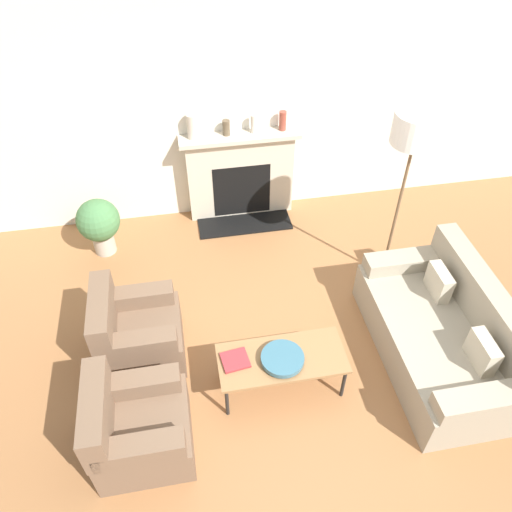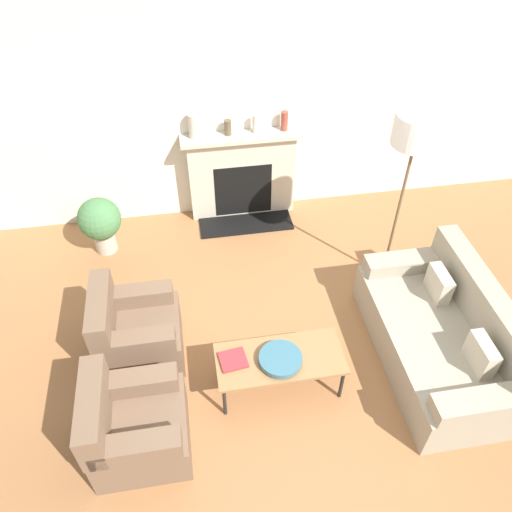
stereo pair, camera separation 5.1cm
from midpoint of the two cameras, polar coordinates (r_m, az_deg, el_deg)
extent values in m
plane|color=#99663D|center=(4.62, 5.41, -16.36)|extent=(18.00, 18.00, 0.00)
cube|color=silver|center=(5.82, -1.12, 17.49)|extent=(18.00, 0.06, 2.90)
cube|color=beige|center=(6.15, -2.04, 9.10)|extent=(1.27, 0.20, 1.06)
cube|color=black|center=(6.16, -1.89, 7.55)|extent=(0.70, 0.04, 0.69)
cube|color=black|center=(6.24, -1.53, 3.73)|extent=(1.15, 0.40, 0.02)
cube|color=beige|center=(5.83, -2.13, 13.45)|extent=(1.39, 0.28, 0.05)
cube|color=#9E937F|center=(4.98, 19.45, -9.19)|extent=(0.94, 1.81, 0.43)
cube|color=#9E937F|center=(4.86, 24.58, -5.22)|extent=(0.20, 1.81, 0.42)
cube|color=#9E937F|center=(5.23, 16.63, -0.54)|extent=(0.87, 0.22, 0.15)
cube|color=#9E937F|center=(4.40, 24.70, -14.72)|extent=(0.87, 0.22, 0.15)
cube|color=#C0B49C|center=(5.01, 19.91, -2.82)|extent=(0.12, 0.32, 0.28)
cube|color=#C0B49C|center=(4.59, 24.17, -9.96)|extent=(0.12, 0.32, 0.28)
cube|color=brown|center=(4.33, -12.95, -19.10)|extent=(0.74, 0.73, 0.40)
cube|color=brown|center=(4.04, -18.10, -16.70)|extent=(0.18, 0.73, 0.40)
cube|color=brown|center=(3.96, -13.58, -20.66)|extent=(0.67, 0.18, 0.17)
cube|color=brown|center=(4.24, -13.61, -13.99)|extent=(0.67, 0.18, 0.17)
cube|color=brown|center=(4.86, -13.09, -9.19)|extent=(0.74, 0.73, 0.40)
cube|color=brown|center=(4.61, -17.45, -6.48)|extent=(0.18, 0.73, 0.40)
cube|color=brown|center=(4.47, -13.63, -9.71)|extent=(0.67, 0.18, 0.17)
cube|color=brown|center=(4.83, -13.65, -4.54)|extent=(0.67, 0.18, 0.17)
cube|color=olive|center=(4.37, 2.64, -11.62)|extent=(1.10, 0.49, 0.03)
cylinder|color=black|center=(4.39, -3.68, -16.29)|extent=(0.03, 0.03, 0.38)
cylinder|color=black|center=(4.54, 9.64, -14.12)|extent=(0.03, 0.03, 0.38)
cylinder|color=black|center=(4.61, -4.36, -11.95)|extent=(0.03, 0.03, 0.38)
cylinder|color=black|center=(4.75, 8.16, -10.07)|extent=(0.03, 0.03, 0.38)
cylinder|color=#38667A|center=(4.33, 2.69, -11.86)|extent=(0.13, 0.13, 0.02)
cylinder|color=#38667A|center=(4.31, 2.70, -11.62)|extent=(0.37, 0.37, 0.05)
cube|color=#9E2D33|center=(4.33, -2.73, -11.80)|extent=(0.25, 0.24, 0.02)
cylinder|color=brown|center=(5.76, 13.97, -1.82)|extent=(0.37, 0.37, 0.03)
cylinder|color=brown|center=(5.21, 15.51, 4.81)|extent=(0.03, 0.03, 1.67)
cylinder|color=white|center=(4.72, 17.66, 13.76)|extent=(0.44, 0.44, 0.29)
cylinder|color=beige|center=(5.74, -7.53, 14.48)|extent=(0.13, 0.13, 0.28)
cylinder|color=brown|center=(5.79, -3.68, 14.42)|extent=(0.08, 0.08, 0.18)
cylinder|color=beige|center=(5.82, -0.52, 14.87)|extent=(0.07, 0.07, 0.21)
cylinder|color=brown|center=(5.87, 2.81, 15.18)|extent=(0.08, 0.08, 0.22)
cylinder|color=#B2A899|center=(6.06, -17.17, 1.46)|extent=(0.24, 0.24, 0.24)
sphere|color=#477A47|center=(5.86, -17.84, 3.93)|extent=(0.48, 0.48, 0.48)
camera|label=1|loc=(0.03, -90.28, -0.26)|focal=35.00mm
camera|label=2|loc=(0.03, 89.72, 0.26)|focal=35.00mm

